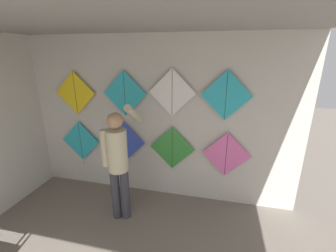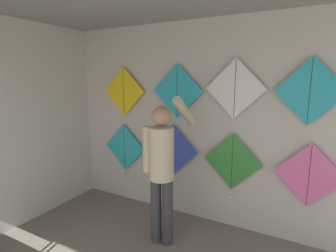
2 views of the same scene
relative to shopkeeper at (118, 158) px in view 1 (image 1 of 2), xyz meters
name	(u,v)px [view 1 (image 1 of 2)]	position (x,y,z in m)	size (l,w,h in m)	color
back_panel	(147,120)	(0.19, 0.80, 0.36)	(5.05, 0.06, 2.80)	beige
ceiling_slab	(58,8)	(0.19, -1.14, 1.78)	(5.05, 4.62, 0.04)	gray
shopkeeper	(118,158)	(0.00, 0.00, 0.00)	(0.46, 0.67, 1.84)	#383842
kite_0	(81,142)	(-1.11, 0.71, -0.14)	(0.77, 0.04, 0.91)	#28B2C6
kite_1	(124,142)	(-0.22, 0.71, -0.06)	(0.77, 0.04, 0.91)	blue
kite_2	(172,149)	(0.66, 0.71, -0.10)	(0.77, 0.04, 0.91)	#338C38
kite_3	(226,155)	(1.56, 0.71, -0.11)	(0.77, 0.01, 0.77)	pink
kite_4	(75,93)	(-1.10, 0.71, 0.79)	(0.77, 0.01, 0.77)	yellow
kite_5	(125,94)	(-0.16, 0.71, 0.82)	(0.77, 0.01, 0.77)	#28B2C6
kite_6	(172,93)	(0.65, 0.71, 0.87)	(0.77, 0.01, 0.77)	white
kite_7	(226,96)	(1.48, 0.71, 0.86)	(0.77, 0.01, 0.77)	#28B2C6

